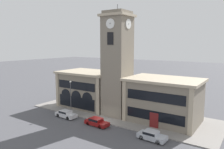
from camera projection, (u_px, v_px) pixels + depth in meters
ground_plane at (101, 123)px, 38.25m from camera, size 300.00×300.00×0.00m
sidewalk_kerb at (121, 113)px, 43.51m from camera, size 37.41×12.84×0.15m
clock_tower at (117, 65)px, 41.09m from camera, size 5.26×5.26×20.89m
town_hall_left_wing at (89, 89)px, 48.05m from camera, size 12.66×8.71×7.83m
town_hall_right_wing at (164, 100)px, 38.50m from camera, size 12.83×8.71×7.77m
parked_car_near at (66, 114)px, 40.97m from camera, size 4.43×1.93×1.32m
parked_car_mid at (97, 122)px, 36.90m from camera, size 4.37×1.95×1.28m
parked_car_far at (152, 135)px, 31.31m from camera, size 4.21×2.04×1.34m
street_lamp at (71, 93)px, 42.20m from camera, size 0.36×0.36×6.56m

